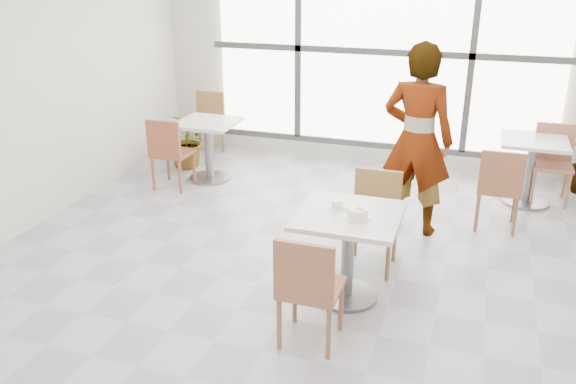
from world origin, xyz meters
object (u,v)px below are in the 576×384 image
(oatmeal_bowl, at_px, (358,213))
(person, at_px, (417,140))
(plant_left, at_px, (188,140))
(chair_near, at_px, (308,285))
(bg_table_left, at_px, (208,142))
(bg_chair_right_far, at_px, (553,157))
(coffee_cup, at_px, (336,205))
(bg_table_right, at_px, (531,162))
(bg_chair_left_near, at_px, (169,149))
(bg_chair_left_far, at_px, (208,119))
(bg_chair_right_near, at_px, (500,184))
(main_table, at_px, (348,240))
(chair_far, at_px, (375,213))

(oatmeal_bowl, distance_m, person, 1.59)
(oatmeal_bowl, height_order, plant_left, oatmeal_bowl)
(chair_near, relative_size, bg_table_left, 1.16)
(oatmeal_bowl, distance_m, bg_chair_right_far, 3.34)
(coffee_cup, relative_size, bg_table_right, 0.21)
(person, bearing_deg, bg_chair_left_near, 3.60)
(bg_table_right, height_order, bg_chair_left_far, bg_chair_left_far)
(chair_near, relative_size, bg_chair_right_near, 1.00)
(main_table, relative_size, oatmeal_bowl, 3.81)
(chair_far, relative_size, bg_chair_right_near, 1.00)
(oatmeal_bowl, bearing_deg, person, 81.09)
(coffee_cup, distance_m, bg_chair_left_far, 4.06)
(bg_chair_left_near, distance_m, plant_left, 0.84)
(coffee_cup, bearing_deg, bg_chair_left_near, 145.91)
(oatmeal_bowl, xyz_separation_m, bg_table_right, (1.39, 2.69, -0.31))
(bg_chair_right_far, bearing_deg, chair_far, -126.49)
(chair_near, distance_m, bg_table_left, 3.63)
(bg_chair_left_far, height_order, bg_chair_right_far, same)
(bg_chair_right_near, xyz_separation_m, bg_chair_right_far, (0.57, 1.09, 0.00))
(bg_chair_left_far, bearing_deg, coffee_cup, -49.58)
(chair_far, distance_m, bg_table_left, 2.82)
(bg_chair_right_near, bearing_deg, bg_chair_left_far, -19.91)
(coffee_cup, bearing_deg, bg_chair_right_near, 52.98)
(chair_far, bearing_deg, bg_table_right, 54.99)
(main_table, bearing_deg, bg_chair_left_near, 146.16)
(main_table, bearing_deg, person, 77.68)
(coffee_cup, xyz_separation_m, bg_chair_right_near, (1.26, 1.67, -0.28))
(coffee_cup, bearing_deg, main_table, -28.36)
(oatmeal_bowl, bearing_deg, bg_chair_right_near, 59.59)
(main_table, bearing_deg, plant_left, 137.33)
(person, relative_size, bg_table_left, 2.54)
(chair_far, relative_size, oatmeal_bowl, 4.14)
(main_table, distance_m, bg_chair_right_near, 2.08)
(main_table, bearing_deg, bg_chair_left_far, 131.10)
(bg_table_right, relative_size, bg_chair_left_far, 0.86)
(main_table, distance_m, chair_near, 0.74)
(chair_near, bearing_deg, bg_chair_right_near, -116.91)
(plant_left, bearing_deg, main_table, -42.67)
(chair_far, bearing_deg, bg_chair_left_far, 138.55)
(chair_far, height_order, oatmeal_bowl, chair_far)
(main_table, relative_size, person, 0.42)
(coffee_cup, xyz_separation_m, bg_chair_right_far, (1.83, 2.77, -0.28))
(chair_far, distance_m, bg_chair_left_near, 2.86)
(chair_near, xyz_separation_m, plant_left, (-2.63, 3.26, -0.13))
(chair_near, distance_m, bg_chair_right_near, 2.77)
(bg_chair_right_near, bearing_deg, bg_chair_right_far, -117.47)
(main_table, distance_m, bg_chair_right_far, 3.31)
(oatmeal_bowl, relative_size, bg_table_left, 0.28)
(main_table, relative_size, chair_far, 0.92)
(bg_table_right, height_order, bg_chair_left_near, bg_chair_left_near)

